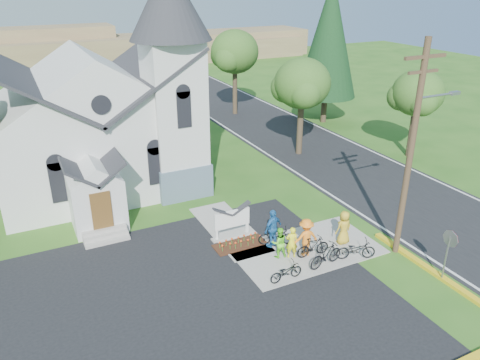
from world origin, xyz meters
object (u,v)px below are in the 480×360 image
cyclist_0 (292,242)px  bike_4 (356,249)px  bike_0 (286,272)px  bike_1 (313,247)px  church_sign (232,219)px  bike_2 (276,236)px  cyclist_3 (306,237)px  utility_pole (413,145)px  cyclist_1 (279,243)px  stop_sign (449,245)px  cyclist_4 (344,228)px  cyclist_2 (273,228)px  bike_3 (326,255)px

cyclist_0 → bike_4: cyclist_0 is taller
bike_0 → bike_1: bike_1 is taller
cyclist_0 → church_sign: bearing=-43.2°
bike_0 → bike_2: bike_2 is taller
bike_1 → cyclist_3: (-0.27, 0.24, 0.44)m
utility_pole → cyclist_1: size_ratio=6.56×
stop_sign → cyclist_0: (-4.95, 4.45, -0.94)m
cyclist_3 → cyclist_4: size_ratio=1.08×
church_sign → cyclist_1: church_sign is taller
stop_sign → cyclist_1: 7.30m
bike_1 → cyclist_4: size_ratio=0.95×
cyclist_2 → bike_0: bearing=51.5°
stop_sign → cyclist_0: bearing=138.1°
church_sign → utility_pole: utility_pole is taller
bike_1 → bike_2: 1.96m
church_sign → cyclist_4: bearing=-33.2°
church_sign → cyclist_4: (4.62, -3.03, -0.10)m
cyclist_2 → stop_sign: bearing=112.2°
bike_1 → bike_3: size_ratio=0.88×
stop_sign → bike_4: (-2.34, 3.00, -1.25)m
cyclist_1 → bike_1: 1.63m
utility_pole → stop_sign: 4.52m
bike_2 → bike_3: bearing=-134.2°
utility_pole → cyclist_1: (-5.40, 2.03, -4.59)m
utility_pole → bike_1: bearing=160.7°
cyclist_4 → bike_1: bearing=6.6°
cyclist_0 → bike_3: cyclist_0 is taller
cyclist_4 → cyclist_1: bearing=-7.8°
stop_sign → bike_4: stop_sign is taller
cyclist_0 → cyclist_4: bearing=-164.3°
cyclist_2 → bike_3: (1.32, -2.55, -0.42)m
bike_0 → cyclist_1: (0.66, 1.73, 0.34)m
church_sign → bike_2: church_sign is taller
bike_1 → bike_4: bike_1 is taller
utility_pole → cyclist_0: size_ratio=6.35×
bike_0 → cyclist_1: 1.88m
cyclist_1 → cyclist_4: bearing=-175.2°
bike_2 → bike_3: (1.08, -2.61, 0.11)m
bike_1 → bike_3: bike_3 is taller
utility_pole → bike_3: bearing=173.6°
cyclist_0 → bike_0: (-1.17, -1.45, -0.37)m
stop_sign → bike_2: (-5.02, 5.75, -1.27)m
utility_pole → cyclist_1: bearing=159.4°
bike_2 → bike_4: (2.68, -2.74, 0.03)m
church_sign → cyclist_2: (1.37, -1.72, 0.01)m
cyclist_2 → bike_2: (0.24, 0.06, -0.53)m
bike_1 → cyclist_4: 2.04m
utility_pole → bike_4: bearing=172.4°
stop_sign → cyclist_3: stop_sign is taller
cyclist_2 → bike_3: bearing=96.8°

